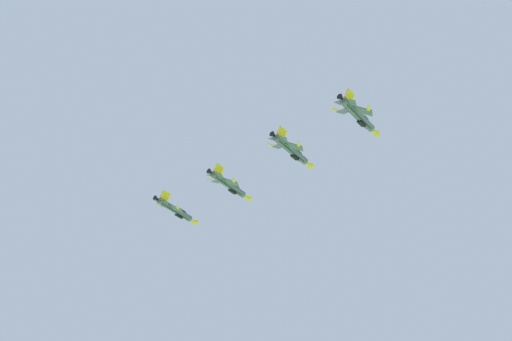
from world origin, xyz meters
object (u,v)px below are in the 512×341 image
object	(u,v)px
fighter_jet_right_wing	(292,150)
fighter_jet_left_outer	(358,115)
fighter_jet_left_wing	(229,185)
fighter_jet_lead	(176,210)

from	to	relation	value
fighter_jet_right_wing	fighter_jet_left_outer	size ratio (longest dim) A/B	1.00
fighter_jet_left_wing	fighter_jet_right_wing	world-z (taller)	fighter_jet_right_wing
fighter_jet_lead	fighter_jet_left_outer	distance (m)	59.05
fighter_jet_right_wing	fighter_jet_left_wing	bearing A→B (deg)	178.02
fighter_jet_right_wing	fighter_jet_left_outer	distance (m)	19.39
fighter_jet_left_wing	fighter_jet_left_outer	world-z (taller)	fighter_jet_left_outer
fighter_jet_lead	fighter_jet_right_wing	xyz separation A→B (m)	(35.46, -17.83, 0.76)
fighter_jet_lead	fighter_jet_right_wing	bearing A→B (deg)	-0.75
fighter_jet_left_wing	fighter_jet_left_outer	distance (m)	39.88
fighter_jet_left_wing	fighter_jet_right_wing	xyz separation A→B (m)	(18.12, -9.60, 0.77)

